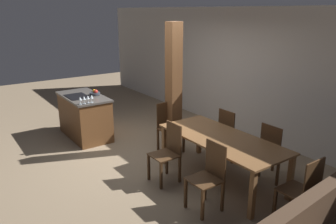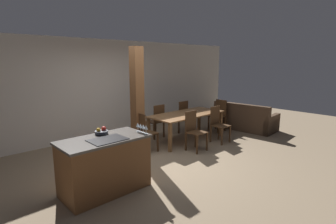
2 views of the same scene
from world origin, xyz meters
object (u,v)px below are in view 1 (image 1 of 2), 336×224
Objects in this scene: fruit_bowl at (95,93)px; wine_glass_far at (88,98)px; wine_glass_end at (92,97)px; dining_chair_foot_end at (303,190)px; dining_table at (222,142)px; dining_chair_head_end at (168,126)px; dining_chair_near_left at (168,151)px; wine_glass_middle at (84,98)px; kitchen_island at (85,116)px; dining_chair_far_left at (230,133)px; dining_chair_near_right at (209,175)px; timber_post at (174,88)px; dining_chair_far_right at (274,151)px; wine_glass_near at (80,99)px.

fruit_bowl is 0.66m from wine_glass_far.
wine_glass_end is 4.07m from dining_chair_foot_end.
dining_chair_head_end is at bearing -180.00° from dining_table.
wine_glass_end is 2.08m from dining_chair_near_left.
fruit_bowl is 2.55m from dining_chair_near_left.
dining_chair_near_left is 1.00× the size of dining_chair_head_end.
wine_glass_middle and wine_glass_far have the same top height.
kitchen_island is 0.56m from fruit_bowl.
wine_glass_middle is 0.16× the size of dining_chair_head_end.
dining_chair_foot_end is at bearing -0.00° from dining_table.
kitchen_island is at bearing 33.75° from dining_chair_far_left.
dining_chair_near_right reaches higher than kitchen_island.
dining_chair_near_right is 0.39× the size of timber_post.
dining_chair_head_end is at bearing 19.80° from dining_chair_far_right.
wine_glass_far is 0.06× the size of timber_post.
dining_table is 1.45m from dining_chair_head_end.
dining_chair_near_left is 0.39× the size of timber_post.
dining_chair_far_left reaches higher than dining_table.
dining_chair_near_right is 1.00× the size of dining_chair_head_end.
kitchen_island is 9.32× the size of wine_glass_near.
dining_chair_head_end is at bearing 35.70° from dining_chair_far_left.
wine_glass_near is 1.78m from timber_post.
dining_chair_near_left reaches higher than dining_table.
dining_chair_far_left is at bearing -109.80° from dining_chair_foot_end.
wine_glass_near is 0.15m from wine_glass_far.
wine_glass_far reaches higher than dining_chair_foot_end.
wine_glass_middle is 0.16× the size of dining_chair_near_right.
dining_chair_near_right is at bearing -54.30° from dining_chair_foot_end.
dining_chair_near_left is at bearing 55.29° from dining_chair_far_right.
timber_post is (-1.98, 0.86, 0.72)m from dining_chair_near_right.
dining_chair_far_right is at bearing 33.76° from wine_glass_middle.
dining_chair_far_left is 1.18m from dining_chair_head_end.
fruit_bowl is 2.95m from dining_chair_far_left.
timber_post is (1.47, 0.98, 0.26)m from fruit_bowl.
fruit_bowl is 0.23× the size of dining_chair_foot_end.
dining_chair_foot_end is at bearing 15.94° from wine_glass_end.
dining_chair_near_left is 1.38m from dining_chair_far_left.
dining_chair_foot_end is at bearing 16.98° from wine_glass_far.
timber_post reaches higher than fruit_bowl.
dining_table is at bearing -90.00° from dining_chair_foot_end.
dining_chair_far_right is at bearing 32.71° from wine_glass_far.
timber_post is (-2.94, 0.17, 0.72)m from dining_chair_foot_end.
wine_glass_near is at bearing -90.00° from wine_glass_end.
dining_table is 2.25× the size of dining_chair_foot_end.
kitchen_island is 1.49× the size of dining_chair_head_end.
wine_glass_end is (0.00, 0.23, 0.00)m from wine_glass_near.
wine_glass_far is 3.01m from dining_chair_near_right.
dining_chair_near_right is at bearing 12.50° from wine_glass_near.
dining_chair_far_right is 0.39× the size of timber_post.
dining_chair_far_left reaches higher than kitchen_island.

